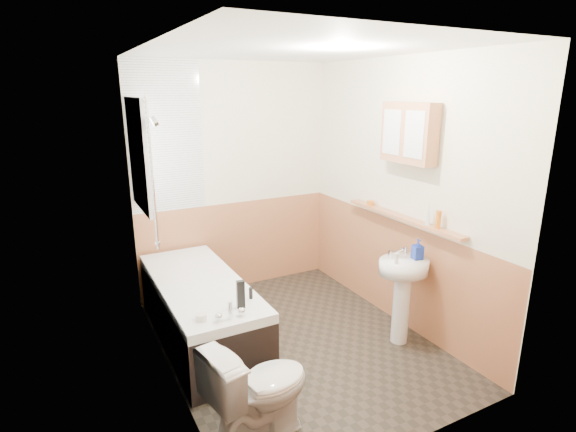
# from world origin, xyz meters

# --- Properties ---
(floor) EXTENTS (2.80, 2.80, 0.00)m
(floor) POSITION_xyz_m (0.00, 0.00, 0.00)
(floor) COLOR black
(floor) RESTS_ON ground
(ceiling) EXTENTS (2.80, 2.80, 0.00)m
(ceiling) POSITION_xyz_m (0.00, 0.00, 2.50)
(ceiling) COLOR white
(ceiling) RESTS_ON ground
(wall_back) EXTENTS (2.20, 0.02, 2.50)m
(wall_back) POSITION_xyz_m (0.00, 1.41, 1.25)
(wall_back) COLOR #ECE5C3
(wall_back) RESTS_ON ground
(wall_front) EXTENTS (2.20, 0.02, 2.50)m
(wall_front) POSITION_xyz_m (0.00, -1.41, 1.25)
(wall_front) COLOR #ECE5C3
(wall_front) RESTS_ON ground
(wall_left) EXTENTS (0.02, 2.80, 2.50)m
(wall_left) POSITION_xyz_m (-1.11, 0.00, 1.25)
(wall_left) COLOR #ECE5C3
(wall_left) RESTS_ON ground
(wall_right) EXTENTS (0.02, 2.80, 2.50)m
(wall_right) POSITION_xyz_m (1.11, 0.00, 1.25)
(wall_right) COLOR #ECE5C3
(wall_right) RESTS_ON ground
(wainscot_right) EXTENTS (0.01, 2.80, 1.00)m
(wainscot_right) POSITION_xyz_m (1.09, 0.00, 0.50)
(wainscot_right) COLOR #BB764C
(wainscot_right) RESTS_ON wall_right
(wainscot_front) EXTENTS (2.20, 0.01, 1.00)m
(wainscot_front) POSITION_xyz_m (0.00, -1.39, 0.50)
(wainscot_front) COLOR #BB764C
(wainscot_front) RESTS_ON wall_front
(wainscot_back) EXTENTS (2.20, 0.01, 1.00)m
(wainscot_back) POSITION_xyz_m (0.00, 1.39, 0.50)
(wainscot_back) COLOR #BB764C
(wainscot_back) RESTS_ON wall_back
(tile_cladding_left) EXTENTS (0.01, 2.80, 2.50)m
(tile_cladding_left) POSITION_xyz_m (-1.09, 0.00, 1.25)
(tile_cladding_left) COLOR white
(tile_cladding_left) RESTS_ON wall_left
(tile_return_back) EXTENTS (0.75, 0.01, 1.50)m
(tile_return_back) POSITION_xyz_m (-0.73, 1.39, 1.75)
(tile_return_back) COLOR white
(tile_return_back) RESTS_ON wall_back
(window) EXTENTS (0.03, 0.79, 0.99)m
(window) POSITION_xyz_m (-1.06, 0.95, 1.65)
(window) COLOR white
(window) RESTS_ON wall_left
(bathtub) EXTENTS (0.70, 1.76, 0.72)m
(bathtub) POSITION_xyz_m (-0.73, 0.46, 0.30)
(bathtub) COLOR black
(bathtub) RESTS_ON floor
(shower_riser) EXTENTS (0.11, 0.08, 1.26)m
(shower_riser) POSITION_xyz_m (-1.04, 0.50, 1.65)
(shower_riser) COLOR silver
(shower_riser) RESTS_ON wall_left
(toilet) EXTENTS (0.77, 0.53, 0.70)m
(toilet) POSITION_xyz_m (-0.76, -0.89, 0.35)
(toilet) COLOR white
(toilet) RESTS_ON floor
(sink) EXTENTS (0.46, 0.37, 0.89)m
(sink) POSITION_xyz_m (0.84, -0.42, 0.56)
(sink) COLOR white
(sink) RESTS_ON floor
(pine_shelf) EXTENTS (0.10, 1.46, 0.03)m
(pine_shelf) POSITION_xyz_m (1.04, -0.12, 1.07)
(pine_shelf) COLOR #BB764C
(pine_shelf) RESTS_ON wall_right
(medicine_cabinet) EXTENTS (0.15, 0.57, 0.52)m
(medicine_cabinet) POSITION_xyz_m (1.01, -0.17, 1.84)
(medicine_cabinet) COLOR #BB764C
(medicine_cabinet) RESTS_ON wall_right
(foam_can) EXTENTS (0.05, 0.05, 0.15)m
(foam_can) POSITION_xyz_m (1.04, -0.56, 1.16)
(foam_can) COLOR orange
(foam_can) RESTS_ON pine_shelf
(green_bottle) EXTENTS (0.05, 0.05, 0.21)m
(green_bottle) POSITION_xyz_m (1.04, -0.45, 1.19)
(green_bottle) COLOR silver
(green_bottle) RESTS_ON pine_shelf
(black_jar) EXTENTS (0.09, 0.09, 0.05)m
(black_jar) POSITION_xyz_m (1.04, 0.34, 1.11)
(black_jar) COLOR orange
(black_jar) RESTS_ON pine_shelf
(soap_bottle) EXTENTS (0.12, 0.19, 0.08)m
(soap_bottle) POSITION_xyz_m (0.95, -0.45, 0.83)
(soap_bottle) COLOR #19339E
(soap_bottle) RESTS_ON sink
(clear_bottle) EXTENTS (0.04, 0.04, 0.09)m
(clear_bottle) POSITION_xyz_m (0.71, -0.46, 0.83)
(clear_bottle) COLOR silver
(clear_bottle) RESTS_ON sink
(blue_gel) EXTENTS (0.07, 0.05, 0.22)m
(blue_gel) POSITION_xyz_m (-0.59, -0.20, 0.69)
(blue_gel) COLOR black
(blue_gel) RESTS_ON bathtub
(cream_jar) EXTENTS (0.10, 0.10, 0.05)m
(cream_jar) POSITION_xyz_m (-0.93, -0.25, 0.60)
(cream_jar) COLOR silver
(cream_jar) RESTS_ON bathtub
(orange_bottle) EXTENTS (0.04, 0.04, 0.09)m
(orange_bottle) POSITION_xyz_m (-0.46, -0.09, 0.62)
(orange_bottle) COLOR black
(orange_bottle) RESTS_ON bathtub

